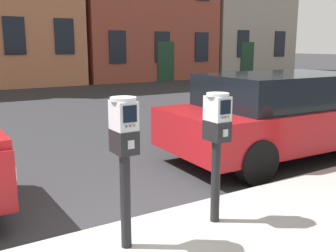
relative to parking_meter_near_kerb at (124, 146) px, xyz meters
name	(u,v)px	position (x,y,z in m)	size (l,w,h in m)	color
ground_plane	(126,243)	(0.14, 0.30, -1.05)	(160.00, 160.00, 0.00)	#28282B
parking_meter_near_kerb	(124,146)	(0.00, 0.00, 0.00)	(0.22, 0.25, 1.32)	black
parking_meter_twin_adjacent	(217,134)	(0.98, 0.00, -0.02)	(0.22, 0.25, 1.29)	black
parked_car_navy_coupe	(288,113)	(3.82, 1.62, -0.30)	(4.47, 1.96, 1.42)	maroon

